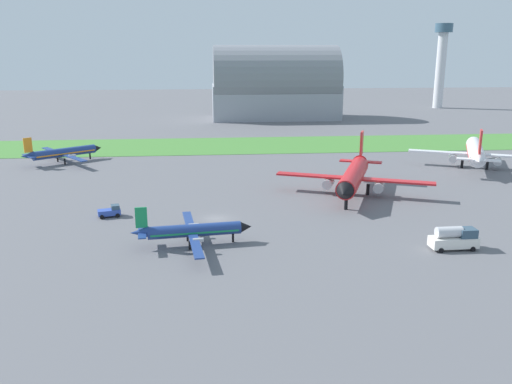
% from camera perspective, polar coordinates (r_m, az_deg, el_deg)
% --- Properties ---
extents(ground_plane, '(600.00, 600.00, 0.00)m').
position_cam_1_polar(ground_plane, '(87.44, -4.29, -2.86)').
color(ground_plane, slate).
extents(grass_taxiway_strip, '(360.00, 28.00, 0.08)m').
position_cam_1_polar(grass_taxiway_strip, '(154.34, -4.77, 4.96)').
color(grass_taxiway_strip, '#478438').
rests_on(grass_taxiway_strip, ground_plane).
extents(airplane_foreground_turboprop, '(17.12, 19.95, 5.98)m').
position_cam_1_polar(airplane_foreground_turboprop, '(75.48, -6.84, -4.10)').
color(airplane_foreground_turboprop, navy).
rests_on(airplane_foreground_turboprop, ground_plane).
extents(airplane_taxiing_turboprop, '(17.43, 19.64, 7.05)m').
position_cam_1_polar(airplane_taxiing_turboprop, '(138.16, -19.95, 4.00)').
color(airplane_taxiing_turboprop, navy).
rests_on(airplane_taxiing_turboprop, ground_plane).
extents(airplane_parked_jet_far, '(28.17, 28.03, 10.61)m').
position_cam_1_polar(airplane_parked_jet_far, '(133.98, 22.44, 3.99)').
color(airplane_parked_jet_far, white).
rests_on(airplane_parked_jet_far, ground_plane).
extents(airplane_midfield_jet, '(28.30, 28.12, 10.51)m').
position_cam_1_polar(airplane_midfield_jet, '(101.95, 10.41, 1.72)').
color(airplane_midfield_jet, red).
rests_on(airplane_midfield_jet, ground_plane).
extents(pushback_tug_near_gate, '(3.94, 2.80, 1.95)m').
position_cam_1_polar(pushback_tug_near_gate, '(91.18, -15.33, -2.01)').
color(pushback_tug_near_gate, '#334FB2').
rests_on(pushback_tug_near_gate, ground_plane).
extents(fuel_truck_midfield, '(6.55, 2.76, 3.29)m').
position_cam_1_polar(fuel_truck_midfield, '(78.61, 20.48, -4.66)').
color(fuel_truck_midfield, white).
rests_on(fuel_truck_midfield, ground_plane).
extents(hangar_distant, '(49.82, 25.84, 28.65)m').
position_cam_1_polar(hangar_distant, '(216.38, 2.05, 11.26)').
color(hangar_distant, '#9399A3').
rests_on(hangar_distant, ground_plane).
extents(control_tower, '(8.00, 8.00, 38.57)m').
position_cam_1_polar(control_tower, '(270.25, 19.22, 13.29)').
color(control_tower, silver).
rests_on(control_tower, ground_plane).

